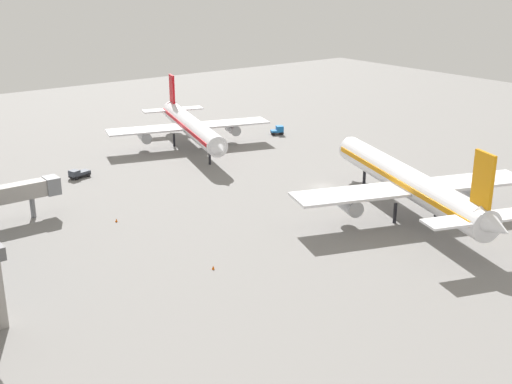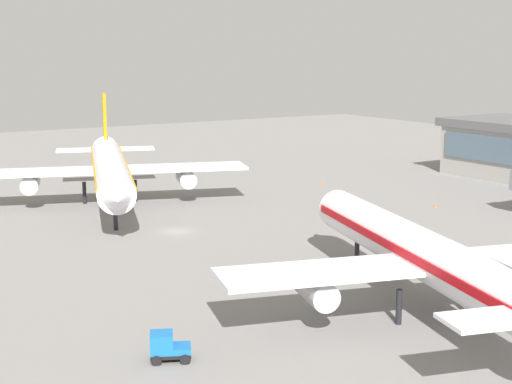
# 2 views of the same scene
# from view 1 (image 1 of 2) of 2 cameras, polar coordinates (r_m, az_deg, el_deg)

# --- Properties ---
(ground) EXTENTS (288.00, 288.00, 0.00)m
(ground) POSITION_cam_1_polar(r_m,az_deg,el_deg) (133.73, 5.73, 0.52)
(ground) COLOR gray
(airplane_at_gate) EXTENTS (53.35, 43.87, 16.77)m
(airplane_at_gate) POSITION_cam_1_polar(r_m,az_deg,el_deg) (119.00, 13.08, 0.86)
(airplane_at_gate) COLOR white
(airplane_at_gate) RESTS_ON ground
(airplane_taxiing) EXTENTS (49.15, 40.23, 15.26)m
(airplane_taxiing) POSITION_cam_1_polar(r_m,az_deg,el_deg) (161.06, -5.65, 5.73)
(airplane_taxiing) COLOR white
(airplane_taxiing) RESTS_ON ground
(pushback_tractor) EXTENTS (3.12, 4.74, 1.90)m
(pushback_tractor) POSITION_cam_1_polar(r_m,az_deg,el_deg) (142.94, -15.13, 1.56)
(pushback_tractor) COLOR black
(pushback_tractor) RESTS_ON ground
(baggage_tug) EXTENTS (3.30, 3.71, 2.30)m
(baggage_tug) POSITION_cam_1_polar(r_m,az_deg,el_deg) (174.76, 1.93, 5.37)
(baggage_tug) COLOR black
(baggage_tug) RESTS_ON ground
(jet_bridge) EXTENTS (3.13, 20.61, 6.74)m
(jet_bridge) POSITION_cam_1_polar(r_m,az_deg,el_deg) (120.12, -21.12, -0.25)
(jet_bridge) COLOR #9E9993
(jet_bridge) RESTS_ON ground
(safety_cone_near_gate) EXTENTS (0.44, 0.44, 0.60)m
(safety_cone_near_gate) POSITION_cam_1_polar(r_m,az_deg,el_deg) (116.87, -12.01, -2.41)
(safety_cone_near_gate) COLOR #EA590C
(safety_cone_near_gate) RESTS_ON ground
(safety_cone_mid_apron) EXTENTS (0.44, 0.44, 0.60)m
(safety_cone_mid_apron) POSITION_cam_1_polar(r_m,az_deg,el_deg) (97.06, -3.73, -6.54)
(safety_cone_mid_apron) COLOR #EA590C
(safety_cone_mid_apron) RESTS_ON ground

